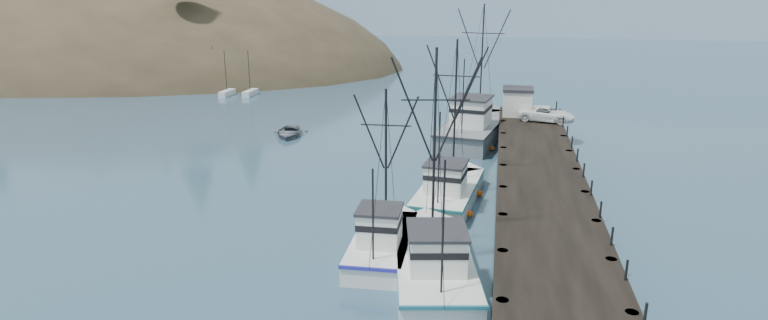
% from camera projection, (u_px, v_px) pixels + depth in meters
% --- Properties ---
extents(ground, '(400.00, 400.00, 0.00)m').
position_uv_depth(ground, '(282.00, 275.00, 31.74)').
color(ground, '#2B485F').
rests_on(ground, ground).
extents(pier, '(6.00, 44.00, 2.00)m').
position_uv_depth(pier, '(539.00, 171.00, 43.79)').
color(pier, black).
rests_on(pier, ground).
extents(headland, '(134.80, 78.00, 51.00)m').
position_uv_depth(headland, '(67.00, 83.00, 120.66)').
color(headland, '#382D1E').
rests_on(headland, ground).
extents(distant_ridge, '(360.00, 40.00, 26.00)m').
position_uv_depth(distant_ridge, '(499.00, 32.00, 189.99)').
color(distant_ridge, '#9EB2C6').
rests_on(distant_ridge, ground).
extents(distant_ridge_far, '(180.00, 25.00, 18.00)m').
position_uv_depth(distant_ridge_far, '(357.00, 27.00, 213.19)').
color(distant_ridge_far, silver).
rests_on(distant_ridge_far, ground).
extents(moored_sailboats, '(22.94, 17.20, 6.35)m').
position_uv_depth(moored_sailboats, '(216.00, 84.00, 90.29)').
color(moored_sailboats, silver).
rests_on(moored_sailboats, ground).
extents(trawler_near, '(5.85, 12.22, 12.17)m').
position_uv_depth(trawler_near, '(433.00, 260.00, 31.66)').
color(trawler_near, silver).
rests_on(trawler_near, ground).
extents(trawler_mid, '(3.48, 9.55, 9.72)m').
position_uv_depth(trawler_mid, '(383.00, 240.00, 34.05)').
color(trawler_mid, silver).
rests_on(trawler_mid, ground).
extents(trawler_far, '(4.71, 11.41, 11.60)m').
position_uv_depth(trawler_far, '(450.00, 189.00, 42.44)').
color(trawler_far, silver).
rests_on(trawler_far, ground).
extents(work_vessel, '(7.13, 16.11, 13.35)m').
position_uv_depth(work_vessel, '(475.00, 127.00, 59.28)').
color(work_vessel, slate).
rests_on(work_vessel, ground).
extents(pier_shed, '(3.00, 3.20, 2.80)m').
position_uv_depth(pier_shed, '(517.00, 101.00, 60.48)').
color(pier_shed, silver).
rests_on(pier_shed, pier).
extents(pickup_truck, '(5.74, 3.67, 1.47)m').
position_uv_depth(pickup_truck, '(547.00, 114.00, 57.82)').
color(pickup_truck, white).
rests_on(pickup_truck, pier).
extents(motorboat, '(4.57, 5.71, 1.05)m').
position_uv_depth(motorboat, '(289.00, 136.00, 60.71)').
color(motorboat, '#54585D').
rests_on(motorboat, ground).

